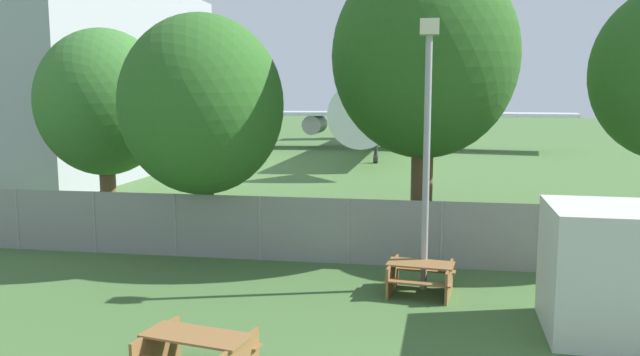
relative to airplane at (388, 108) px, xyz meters
The scene contains 8 objects.
perimeter_fence 35.59m from the airplane, 88.32° to the right, with size 56.07×0.07×1.86m.
airplane is the anchor object (origin of this frame).
picnic_bench_near_cabin 38.05m from the airplane, 85.38° to the right, with size 1.71×1.59×0.76m.
picnic_bench_open_grass 43.00m from the airplane, 90.82° to the right, with size 2.02×1.71×0.76m.
tree_left_of_cabin 32.99m from the airplane, 104.06° to the right, with size 4.65×4.65×6.99m.
tree_behind_benches 35.36m from the airplane, 95.27° to the right, with size 4.70×4.70×7.01m.
tree_far_right 33.70m from the airplane, 84.84° to the right, with size 5.46×5.46×8.83m.
light_mast 37.53m from the airplane, 85.21° to the right, with size 0.44×0.44×6.45m.
Camera 1 is at (2.04, -5.79, 4.76)m, focal length 35.00 mm.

